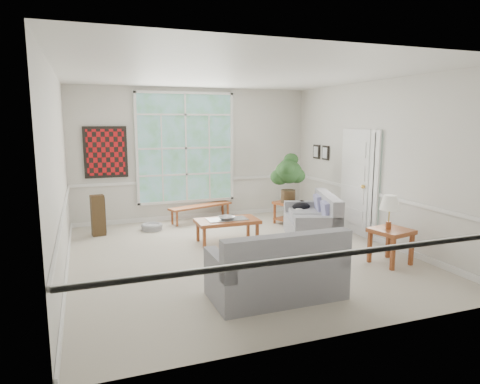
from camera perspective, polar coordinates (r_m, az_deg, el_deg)
name	(u,v)px	position (r m, az deg, el deg)	size (l,w,h in m)	color
floor	(239,255)	(7.40, -0.20, -8.38)	(5.50, 6.00, 0.01)	#B7AD9D
ceiling	(238,74)	(7.08, -0.21, 15.46)	(5.50, 6.00, 0.02)	white
wall_back	(194,154)	(9.94, -6.14, 5.02)	(5.50, 0.02, 3.00)	silver
wall_front	(340,198)	(4.41, 13.23, -0.73)	(5.50, 0.02, 3.00)	silver
wall_left	(59,175)	(6.67, -23.02, 2.16)	(0.02, 6.00, 3.00)	silver
wall_right	(376,162)	(8.42, 17.72, 3.83)	(0.02, 6.00, 3.00)	silver
window_back	(186,148)	(9.85, -7.23, 5.83)	(2.30, 0.08, 2.40)	white
entry_door	(354,182)	(8.93, 15.02, 1.35)	(0.08, 0.90, 2.10)	white
door_sidelight	(375,181)	(8.41, 17.51, 1.44)	(0.08, 0.26, 1.90)	white
wall_art	(106,152)	(9.60, -17.48, 5.08)	(0.90, 0.06, 1.10)	maroon
wall_frame_near	(325,153)	(9.83, 11.29, 5.14)	(0.04, 0.26, 0.32)	black
wall_frame_far	(316,152)	(10.17, 10.11, 5.31)	(0.04, 0.26, 0.32)	black
loveseat_right	(311,217)	(8.31, 9.44, -3.32)	(0.84, 1.63, 0.88)	gray
loveseat_front	(276,263)	(5.60, 4.80, -9.35)	(1.69, 0.87, 0.91)	gray
coffee_table	(227,231)	(8.08, -1.71, -5.18)	(1.17, 0.64, 0.43)	brown
pewter_bowl	(227,218)	(7.97, -1.77, -3.47)	(0.35, 0.35, 0.09)	#99999E
window_bench	(201,213)	(9.81, -5.23, -2.81)	(1.55, 0.30, 0.36)	brown
end_table	(287,213)	(9.55, 6.32, -2.76)	(0.50, 0.50, 0.50)	brown
houseplant	(288,178)	(9.37, 6.48, 1.92)	(0.63, 0.63, 1.09)	#244A20
side_table	(390,246)	(7.27, 19.42, -6.85)	(0.56, 0.56, 0.57)	brown
table_lamp	(389,212)	(7.12, 19.28, -2.57)	(0.31, 0.31, 0.54)	silver
pet_bed	(152,227)	(9.18, -11.67, -4.56)	(0.45, 0.45, 0.13)	gray
floor_speaker	(98,215)	(8.95, -18.41, -2.98)	(0.25, 0.20, 0.81)	#3E2B17
cat	(301,206)	(8.82, 8.16, -1.87)	(0.39, 0.27, 0.18)	black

